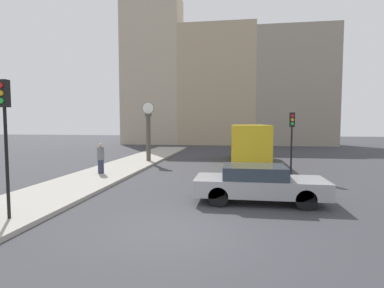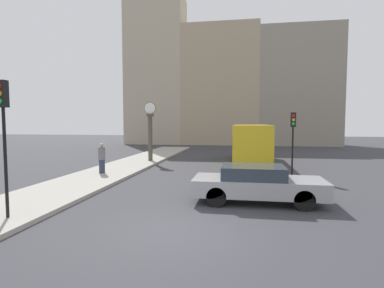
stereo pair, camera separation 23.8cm
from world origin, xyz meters
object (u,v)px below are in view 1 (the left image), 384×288
(bus_distant, at_px, (249,141))
(street_clock, at_px, (148,132))
(traffic_light_near, at_px, (5,120))
(pedestrian_grey_jacket, at_px, (101,159))
(sedan_car, at_px, (258,183))
(traffic_light_far, at_px, (292,131))

(bus_distant, bearing_deg, street_clock, -171.41)
(traffic_light_near, height_order, street_clock, street_clock)
(street_clock, bearing_deg, pedestrian_grey_jacket, -99.69)
(sedan_car, height_order, pedestrian_grey_jacket, pedestrian_grey_jacket)
(traffic_light_near, xyz_separation_m, pedestrian_grey_jacket, (-0.84, 7.64, -2.00))
(street_clock, relative_size, pedestrian_grey_jacket, 2.59)
(sedan_car, relative_size, traffic_light_far, 1.36)
(bus_distant, distance_m, traffic_light_far, 5.89)
(sedan_car, xyz_separation_m, street_clock, (-7.08, 9.87, 1.54))
(traffic_light_near, relative_size, traffic_light_far, 1.15)
(traffic_light_far, bearing_deg, traffic_light_near, -136.19)
(traffic_light_far, relative_size, street_clock, 0.81)
(sedan_car, height_order, bus_distant, bus_distant)
(sedan_car, distance_m, pedestrian_grey_jacket, 9.08)
(sedan_car, relative_size, pedestrian_grey_jacket, 2.85)
(traffic_light_far, xyz_separation_m, street_clock, (-9.18, 4.38, -0.23))
(traffic_light_near, bearing_deg, sedan_car, 25.53)
(traffic_light_near, bearing_deg, pedestrian_grey_jacket, 96.24)
(sedan_car, distance_m, bus_distant, 10.99)
(traffic_light_far, bearing_deg, street_clock, 154.51)
(traffic_light_far, distance_m, street_clock, 10.18)
(street_clock, xyz_separation_m, pedestrian_grey_jacket, (-0.97, -5.68, -1.28))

